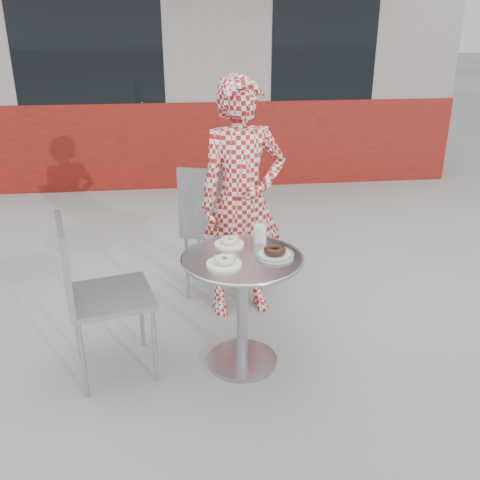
{
  "coord_description": "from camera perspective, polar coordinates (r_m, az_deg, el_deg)",
  "views": [
    {
      "loc": [
        -0.31,
        -2.6,
        1.87
      ],
      "look_at": [
        0.02,
        0.08,
        0.75
      ],
      "focal_mm": 40.0,
      "sensor_mm": 36.0,
      "label": 1
    }
  ],
  "objects": [
    {
      "name": "milk_cup",
      "position": [
        3.06,
        2.15,
        0.74
      ],
      "size": [
        0.08,
        0.08,
        0.12
      ],
      "rotation": [
        0.0,
        0.0,
        -0.1
      ],
      "color": "white",
      "rests_on": "bistro_table"
    },
    {
      "name": "chair_left",
      "position": [
        3.1,
        -13.62,
        -8.95
      ],
      "size": [
        0.54,
        0.53,
        0.93
      ],
      "rotation": [
        0.0,
        0.0,
        1.81
      ],
      "color": "#A5A8AD",
      "rests_on": "ground"
    },
    {
      "name": "ground",
      "position": [
        3.22,
        -0.15,
        -13.02
      ],
      "size": [
        60.0,
        60.0,
        0.0
      ],
      "primitive_type": "plane",
      "color": "#9B9994",
      "rests_on": "ground"
    },
    {
      "name": "seated_person",
      "position": [
        3.46,
        0.22,
        4.24
      ],
      "size": [
        0.63,
        0.46,
        1.57
      ],
      "primitive_type": "imported",
      "rotation": [
        0.0,
        0.0,
        0.16
      ],
      "color": "maroon",
      "rests_on": "ground"
    },
    {
      "name": "bistro_table",
      "position": [
        2.96,
        0.23,
        -4.74
      ],
      "size": [
        0.67,
        0.67,
        0.68
      ],
      "rotation": [
        0.0,
        0.0,
        0.22
      ],
      "color": "silver",
      "rests_on": "ground"
    },
    {
      "name": "plate_far",
      "position": [
        3.04,
        -1.11,
        -0.19
      ],
      "size": [
        0.17,
        0.17,
        0.04
      ],
      "rotation": [
        0.0,
        0.0,
        0.29
      ],
      "color": "white",
      "rests_on": "bistro_table"
    },
    {
      "name": "storefront",
      "position": [
        8.18,
        -5.04,
        19.71
      ],
      "size": [
        6.02,
        4.55,
        3.0
      ],
      "color": "gray",
      "rests_on": "ground"
    },
    {
      "name": "chair_far",
      "position": [
        3.9,
        -2.27,
        -1.28
      ],
      "size": [
        0.57,
        0.57,
        0.97
      ],
      "rotation": [
        0.0,
        0.0,
        2.88
      ],
      "color": "#A5A8AD",
      "rests_on": "ground"
    },
    {
      "name": "plate_near",
      "position": [
        2.79,
        -1.67,
        -2.28
      ],
      "size": [
        0.19,
        0.19,
        0.05
      ],
      "rotation": [
        0.0,
        0.0,
        0.21
      ],
      "color": "white",
      "rests_on": "bistro_table"
    },
    {
      "name": "plate_checker",
      "position": [
        2.9,
        3.72,
        -1.41
      ],
      "size": [
        0.21,
        0.21,
        0.05
      ],
      "rotation": [
        0.0,
        0.0,
        -0.42
      ],
      "color": "white",
      "rests_on": "bistro_table"
    }
  ]
}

